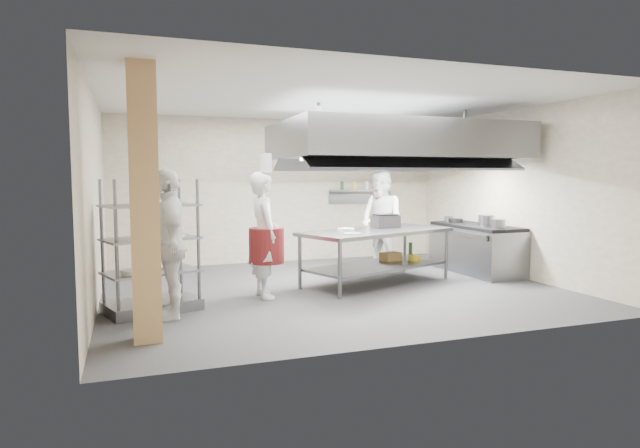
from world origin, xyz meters
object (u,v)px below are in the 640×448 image
object	(u,v)px
cooking_range	(476,250)
griddle	(385,222)
chef_head	(264,235)
chef_line	(382,220)
island	(377,257)
pass_rack	(151,246)
chef_plating	(169,244)
stockpot	(486,220)

from	to	relation	value
cooking_range	griddle	bearing A→B (deg)	-179.09
chef_head	chef_line	xyz separation A→B (m)	(2.79, 1.73, 0.03)
island	pass_rack	world-z (taller)	pass_rack
griddle	pass_rack	bearing A→B (deg)	-166.55
chef_line	griddle	world-z (taller)	chef_line
chef_plating	stockpot	xyz separation A→B (m)	(5.69, 1.20, 0.05)
pass_rack	chef_head	distance (m)	1.65
chef_head	cooking_range	bearing A→B (deg)	-83.02
chef_line	island	bearing A→B (deg)	-49.09
island	griddle	xyz separation A→B (m)	(0.33, 0.34, 0.56)
chef_plating	griddle	world-z (taller)	chef_plating
chef_head	griddle	world-z (taller)	chef_head
pass_rack	chef_line	bearing A→B (deg)	6.57
island	chef_plating	world-z (taller)	chef_plating
pass_rack	griddle	size ratio (longest dim) A/B	4.10
island	cooking_range	distance (m)	2.27
pass_rack	stockpot	xyz separation A→B (m)	(5.89, 0.79, 0.12)
chef_plating	griddle	size ratio (longest dim) A/B	4.41
pass_rack	chef_line	world-z (taller)	chef_line
chef_plating	chef_line	bearing A→B (deg)	119.38
pass_rack	chef_head	bearing A→B (deg)	-6.70
island	pass_rack	xyz separation A→B (m)	(-3.64, -0.70, 0.43)
cooking_range	chef_head	xyz separation A→B (m)	(-4.27, -0.73, 0.51)
chef_plating	stockpot	world-z (taller)	chef_plating
island	chef_head	distance (m)	2.11
cooking_range	griddle	world-z (taller)	griddle
chef_plating	pass_rack	bearing A→B (deg)	-154.82
cooking_range	griddle	distance (m)	2.01
cooking_range	stockpot	xyz separation A→B (m)	(0.01, -0.28, 0.58)
chef_line	chef_plating	size ratio (longest dim) A/B	1.01
pass_rack	chef_plating	distance (m)	0.46
pass_rack	chef_head	size ratio (longest dim) A/B	0.95
chef_line	griddle	distance (m)	1.12
stockpot	pass_rack	bearing A→B (deg)	-172.34
stockpot	chef_line	bearing A→B (deg)	139.29
island	stockpot	size ratio (longest dim) A/B	9.22
pass_rack	griddle	xyz separation A→B (m)	(3.97, 1.04, 0.13)
chef_head	chef_plating	distance (m)	1.59
pass_rack	chef_head	world-z (taller)	chef_head
chef_head	stockpot	bearing A→B (deg)	-86.77
cooking_range	pass_rack	bearing A→B (deg)	-169.64
chef_line	chef_plating	world-z (taller)	chef_line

